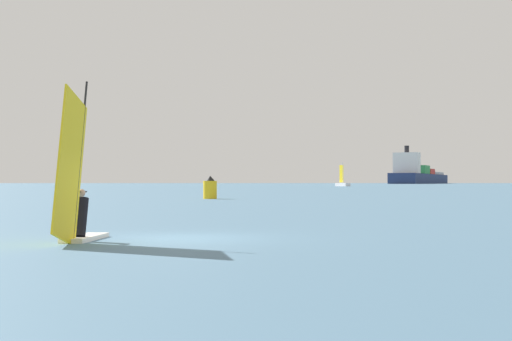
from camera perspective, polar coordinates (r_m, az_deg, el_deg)
name	(u,v)px	position (r m, az deg, el deg)	size (l,w,h in m)	color
ground_plane	(182,238)	(20.88, -5.86, -5.32)	(4000.00, 4000.00, 0.00)	#476B84
windsurfer	(77,197)	(20.05, -13.88, -2.00)	(0.95, 3.94, 4.54)	white
cargo_ship	(421,176)	(716.16, 12.80, -0.45)	(109.91, 208.68, 33.03)	navy
channel_buoy	(210,188)	(69.32, -3.63, -1.41)	(1.30, 1.30, 2.21)	yellow
small_sailboat	(343,184)	(273.53, 6.81, -1.04)	(4.97, 6.98, 8.97)	white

